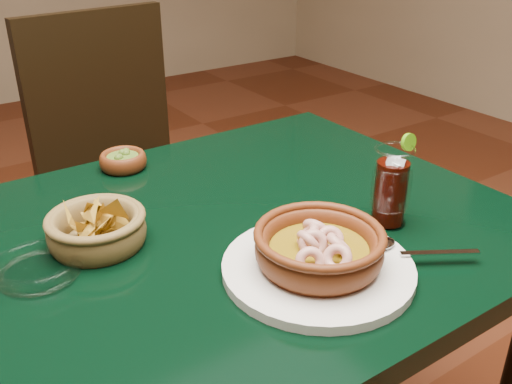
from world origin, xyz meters
TOP-DOWN VIEW (x-y plane):
  - dining_table at (0.00, 0.00)m, footprint 1.20×0.80m
  - dining_chair at (0.20, 0.71)m, footprint 0.51×0.51m
  - shrimp_plate at (0.13, -0.20)m, footprint 0.37×0.29m
  - chip_basket at (-0.11, 0.07)m, footprint 0.19×0.19m
  - guacamole_ramekin at (0.04, 0.33)m, footprint 0.12×0.12m
  - cola_drink at (0.33, -0.15)m, footprint 0.14×0.14m
  - glass_ashtray at (-0.22, 0.03)m, footprint 0.14×0.14m

SIDE VIEW (x-z plane):
  - dining_chair at x=0.20m, z-range 0.05..1.05m
  - dining_table at x=0.00m, z-range 0.28..1.03m
  - glass_ashtray at x=-0.22m, z-range 0.75..0.78m
  - guacamole_ramekin at x=0.04m, z-range 0.75..0.79m
  - chip_basket at x=-0.11m, z-range 0.72..0.84m
  - shrimp_plate at x=0.13m, z-range 0.74..0.83m
  - cola_drink at x=0.33m, z-range 0.74..0.90m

